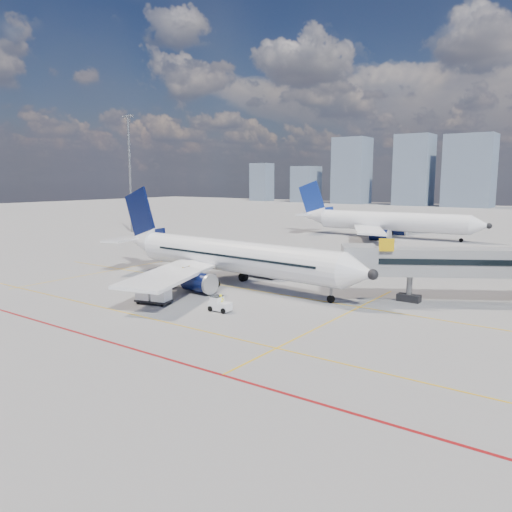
% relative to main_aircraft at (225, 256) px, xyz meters
% --- Properties ---
extents(ground, '(420.00, 420.00, 0.00)m').
position_rel_main_aircraft_xyz_m(ground, '(2.73, -8.83, -3.22)').
color(ground, gray).
rests_on(ground, ground).
extents(apron_markings, '(90.00, 35.12, 0.01)m').
position_rel_main_aircraft_xyz_m(apron_markings, '(2.15, -12.74, -3.22)').
color(apron_markings, '#D5A20B').
rests_on(apron_markings, ground).
extents(jet_bridge, '(23.55, 15.78, 6.30)m').
position_rel_main_aircraft_xyz_m(jet_bridge, '(26.24, 8.09, 0.52)').
color(jet_bridge, gray).
rests_on(jet_bridge, ground).
extents(floodlight_mast_nw, '(3.20, 0.61, 25.45)m').
position_rel_main_aircraft_xyz_m(floodlight_mast_nw, '(-52.27, 31.17, 10.36)').
color(floodlight_mast_nw, slate).
rests_on(floodlight_mast_nw, ground).
extents(distant_skyline, '(247.30, 14.97, 31.19)m').
position_rel_main_aircraft_xyz_m(distant_skyline, '(-1.74, 181.17, 10.07)').
color(distant_skyline, slate).
rests_on(distant_skyline, ground).
extents(main_aircraft, '(36.70, 31.95, 10.82)m').
position_rel_main_aircraft_xyz_m(main_aircraft, '(0.00, 0.00, 0.00)').
color(main_aircraft, white).
rests_on(main_aircraft, ground).
extents(second_aircraft, '(39.79, 34.65, 11.60)m').
position_rel_main_aircraft_xyz_m(second_aircraft, '(-2.74, 54.41, -0.00)').
color(second_aircraft, white).
rests_on(second_aircraft, ground).
extents(baggage_tug, '(2.04, 1.30, 1.38)m').
position_rel_main_aircraft_xyz_m(baggage_tug, '(7.08, -9.53, -2.57)').
color(baggage_tug, white).
rests_on(baggage_tug, ground).
extents(cargo_dolly, '(3.71, 2.35, 1.88)m').
position_rel_main_aircraft_xyz_m(cargo_dolly, '(0.27, -11.11, -2.19)').
color(cargo_dolly, black).
rests_on(cargo_dolly, ground).
extents(belt_loader, '(6.33, 2.11, 2.55)m').
position_rel_main_aircraft_xyz_m(belt_loader, '(-5.11, -5.18, -2.57)').
color(belt_loader, black).
rests_on(belt_loader, ground).
extents(ramp_worker, '(0.64, 0.67, 1.55)m').
position_rel_main_aircraft_xyz_m(ramp_worker, '(7.19, -9.43, -2.45)').
color(ramp_worker, '#FFFB1A').
rests_on(ramp_worker, ground).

